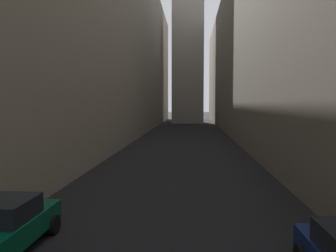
# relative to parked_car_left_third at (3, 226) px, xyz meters

# --- Properties ---
(ground_plane) EXTENTS (264.00, 264.00, 0.00)m
(ground_plane) POSITION_rel_parked_car_left_third_xyz_m (4.40, 29.83, -0.76)
(ground_plane) COLOR black
(building_block_left) EXTENTS (10.58, 108.00, 24.71)m
(building_block_left) POSITION_rel_parked_car_left_third_xyz_m (-6.39, 31.83, 11.60)
(building_block_left) COLOR gray
(building_block_left) RESTS_ON ground
(building_block_right) EXTENTS (13.09, 108.00, 20.97)m
(building_block_right) POSITION_rel_parked_car_left_third_xyz_m (16.44, 31.83, 9.73)
(building_block_right) COLOR #756B5B
(building_block_right) RESTS_ON ground
(parked_car_left_third) EXTENTS (1.94, 4.21, 1.51)m
(parked_car_left_third) POSITION_rel_parked_car_left_third_xyz_m (0.00, 0.00, 0.00)
(parked_car_left_third) COLOR #05472D
(parked_car_left_third) RESTS_ON ground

